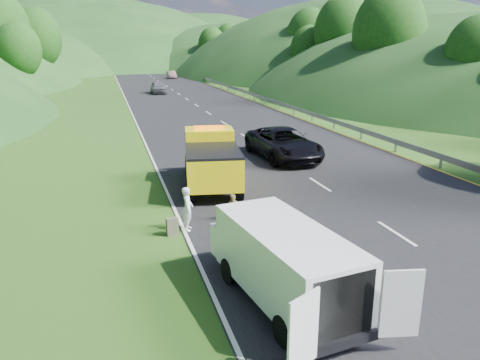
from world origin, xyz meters
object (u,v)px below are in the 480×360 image
object	(u,v)px
child	(234,221)
worker	(352,319)
woman	(188,230)
tow_truck	(211,159)
passing_suv	(283,158)
white_van	(283,260)
spare_tire	(348,305)
suitcase	(172,227)

from	to	relation	value
child	worker	bearing A→B (deg)	-53.84
woman	child	size ratio (longest dim) A/B	1.55
tow_truck	passing_suv	distance (m)	6.66
white_van	passing_suv	world-z (taller)	white_van
white_van	worker	size ratio (longest dim) A/B	3.63
worker	tow_truck	bearing A→B (deg)	62.27
tow_truck	passing_suv	bearing A→B (deg)	48.14
child	spare_tire	size ratio (longest dim) A/B	1.65
tow_truck	spare_tire	bearing A→B (deg)	-75.72
worker	child	bearing A→B (deg)	66.44
worker	suitcase	bearing A→B (deg)	86.45
worker	passing_suv	size ratio (longest dim) A/B	0.27
passing_suv	worker	bearing A→B (deg)	-108.12
woman	child	distance (m)	1.78
spare_tire	worker	bearing A→B (deg)	-111.12
woman	suitcase	size ratio (longest dim) A/B	2.48
woman	child	world-z (taller)	woman
child	spare_tire	xyz separation A→B (m)	(1.22, -6.30, 0.00)
white_van	worker	xyz separation A→B (m)	(1.30, -1.17, -1.13)
tow_truck	white_van	world-z (taller)	tow_truck
woman	passing_suv	world-z (taller)	passing_suv
worker	white_van	bearing A→B (deg)	106.07
suitcase	spare_tire	xyz separation A→B (m)	(3.55, -5.62, -0.31)
tow_truck	worker	xyz separation A→B (m)	(0.83, -11.32, -1.26)
woman	child	xyz separation A→B (m)	(1.74, 0.39, 0.00)
spare_tire	passing_suv	size ratio (longest dim) A/B	0.10
worker	suitcase	xyz separation A→B (m)	(-3.33, 6.17, 0.31)
white_van	worker	bearing A→B (deg)	-50.33
tow_truck	spare_tire	world-z (taller)	tow_truck
passing_suv	child	bearing A→B (deg)	-124.12
tow_truck	woman	world-z (taller)	tow_truck
child	passing_suv	xyz separation A→B (m)	(5.23, 8.62, 0.00)
worker	spare_tire	bearing A→B (deg)	36.95
worker	passing_suv	world-z (taller)	passing_suv
worker	passing_suv	xyz separation A→B (m)	(4.22, 15.47, 0.00)
woman	suitcase	world-z (taller)	woman
tow_truck	woman	xyz separation A→B (m)	(-1.92, -4.86, -1.26)
woman	worker	size ratio (longest dim) A/B	0.94
woman	suitcase	bearing A→B (deg)	130.27
worker	passing_suv	distance (m)	16.04
child	passing_suv	size ratio (longest dim) A/B	0.16
tow_truck	spare_tire	distance (m)	10.89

